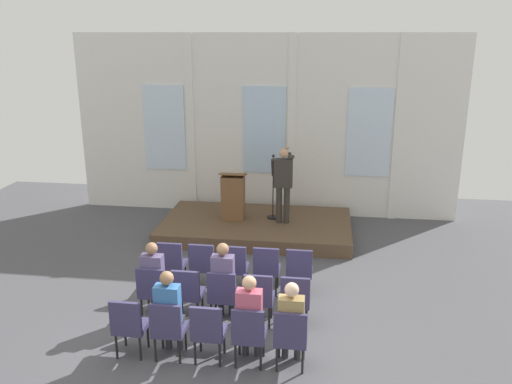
# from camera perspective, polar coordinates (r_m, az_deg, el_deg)

# --- Properties ---
(ground_plane) EXTENTS (16.43, 16.43, 0.00)m
(ground_plane) POSITION_cam_1_polar(r_m,az_deg,el_deg) (8.37, -4.49, -16.33)
(ground_plane) COLOR #4C4C51
(rear_partition) EXTENTS (9.76, 0.14, 4.58)m
(rear_partition) POSITION_cam_1_polar(r_m,az_deg,el_deg) (13.42, 1.05, 7.08)
(rear_partition) COLOR silver
(rear_partition) RESTS_ON ground
(stage_platform) EXTENTS (4.41, 2.51, 0.31)m
(stage_platform) POSITION_cam_1_polar(r_m,az_deg,el_deg) (12.50, 0.04, -3.79)
(stage_platform) COLOR brown
(stage_platform) RESTS_ON ground
(speaker) EXTENTS (0.52, 0.69, 1.76)m
(speaker) POSITION_cam_1_polar(r_m,az_deg,el_deg) (12.04, 2.96, 1.31)
(speaker) COLOR #332D28
(speaker) RESTS_ON stage_platform
(mic_stand) EXTENTS (0.28, 0.28, 1.55)m
(mic_stand) POSITION_cam_1_polar(r_m,az_deg,el_deg) (12.53, 1.84, -1.35)
(mic_stand) COLOR black
(mic_stand) RESTS_ON stage_platform
(lectern) EXTENTS (0.60, 0.48, 1.16)m
(lectern) POSITION_cam_1_polar(r_m,az_deg,el_deg) (12.43, -2.50, -0.47)
(lectern) COLOR brown
(lectern) RESTS_ON stage_platform
(chair_r0_c0) EXTENTS (0.46, 0.44, 0.94)m
(chair_r0_c0) POSITION_cam_1_polar(r_m,az_deg,el_deg) (9.90, -9.10, -7.43)
(chair_r0_c0) COLOR black
(chair_r0_c0) RESTS_ON ground
(chair_r0_c1) EXTENTS (0.46, 0.44, 0.94)m
(chair_r0_c1) POSITION_cam_1_polar(r_m,az_deg,el_deg) (9.75, -5.77, -7.68)
(chair_r0_c1) COLOR black
(chair_r0_c1) RESTS_ON ground
(chair_r0_c2) EXTENTS (0.46, 0.44, 0.94)m
(chair_r0_c2) POSITION_cam_1_polar(r_m,az_deg,el_deg) (9.64, -2.34, -7.90)
(chair_r0_c2) COLOR black
(chair_r0_c2) RESTS_ON ground
(chair_r0_c3) EXTENTS (0.46, 0.44, 0.94)m
(chair_r0_c3) POSITION_cam_1_polar(r_m,az_deg,el_deg) (9.56, 1.16, -8.11)
(chair_r0_c3) COLOR black
(chair_r0_c3) RESTS_ON ground
(chair_r0_c4) EXTENTS (0.46, 0.44, 0.94)m
(chair_r0_c4) POSITION_cam_1_polar(r_m,az_deg,el_deg) (9.52, 4.70, -8.28)
(chair_r0_c4) COLOR black
(chair_r0_c4) RESTS_ON ground
(chair_r1_c0) EXTENTS (0.46, 0.44, 0.94)m
(chair_r1_c0) POSITION_cam_1_polar(r_m,az_deg,el_deg) (8.97, -11.10, -10.24)
(chair_r1_c0) COLOR black
(chair_r1_c0) RESTS_ON ground
(audience_r1_c0) EXTENTS (0.36, 0.39, 1.33)m
(audience_r1_c0) POSITION_cam_1_polar(r_m,az_deg,el_deg) (8.94, -11.01, -8.85)
(audience_r1_c0) COLOR #2D2D33
(audience_r1_c0) RESTS_ON ground
(chair_r1_c1) EXTENTS (0.46, 0.44, 0.94)m
(chair_r1_c1) POSITION_cam_1_polar(r_m,az_deg,el_deg) (8.80, -7.41, -10.59)
(chair_r1_c1) COLOR black
(chair_r1_c1) RESTS_ON ground
(chair_r1_c2) EXTENTS (0.46, 0.44, 0.94)m
(chair_r1_c2) POSITION_cam_1_polar(r_m,az_deg,el_deg) (8.68, -3.60, -10.89)
(chair_r1_c2) COLOR black
(chair_r1_c2) RESTS_ON ground
(audience_r1_c2) EXTENTS (0.36, 0.39, 1.39)m
(audience_r1_c2) POSITION_cam_1_polar(r_m,az_deg,el_deg) (8.64, -3.53, -9.30)
(audience_r1_c2) COLOR #2D2D33
(audience_r1_c2) RESTS_ON ground
(chair_r1_c3) EXTENTS (0.46, 0.44, 0.94)m
(chair_r1_c3) POSITION_cam_1_polar(r_m,az_deg,el_deg) (8.59, 0.31, -11.16)
(chair_r1_c3) COLOR black
(chair_r1_c3) RESTS_ON ground
(chair_r1_c4) EXTENTS (0.46, 0.44, 0.94)m
(chair_r1_c4) POSITION_cam_1_polar(r_m,az_deg,el_deg) (8.55, 4.29, -11.37)
(chair_r1_c4) COLOR black
(chair_r1_c4) RESTS_ON ground
(chair_r2_c0) EXTENTS (0.46, 0.44, 0.94)m
(chair_r2_c0) POSITION_cam_1_polar(r_m,az_deg,el_deg) (8.07, -13.60, -13.68)
(chair_r2_c0) COLOR black
(chair_r2_c0) RESTS_ON ground
(chair_r2_c1) EXTENTS (0.46, 0.44, 0.94)m
(chair_r2_c1) POSITION_cam_1_polar(r_m,az_deg,el_deg) (7.89, -9.49, -14.17)
(chair_r2_c1) COLOR black
(chair_r2_c1) RESTS_ON ground
(audience_r2_c1) EXTENTS (0.36, 0.39, 1.38)m
(audience_r2_c1) POSITION_cam_1_polar(r_m,az_deg,el_deg) (7.85, -9.41, -12.46)
(audience_r2_c1) COLOR #2D2D33
(audience_r2_c1) RESTS_ON ground
(chair_r2_c2) EXTENTS (0.46, 0.44, 0.94)m
(chair_r2_c2) POSITION_cam_1_polar(r_m,az_deg,el_deg) (7.76, -5.21, -14.60)
(chair_r2_c2) COLOR black
(chair_r2_c2) RESTS_ON ground
(chair_r2_c3) EXTENTS (0.46, 0.44, 0.94)m
(chair_r2_c3) POSITION_cam_1_polar(r_m,az_deg,el_deg) (7.66, -0.77, -14.96)
(chair_r2_c3) COLOR black
(chair_r2_c3) RESTS_ON ground
(audience_r2_c3) EXTENTS (0.36, 0.39, 1.38)m
(audience_r2_c3) POSITION_cam_1_polar(r_m,az_deg,el_deg) (7.61, -0.69, -13.19)
(audience_r2_c3) COLOR #2D2D33
(audience_r2_c3) RESTS_ON ground
(chair_r2_c4) EXTENTS (0.46, 0.44, 0.94)m
(chair_r2_c4) POSITION_cam_1_polar(r_m,az_deg,el_deg) (7.61, 3.76, -15.25)
(chair_r2_c4) COLOR black
(chair_r2_c4) RESTS_ON ground
(audience_r2_c4) EXTENTS (0.36, 0.39, 1.32)m
(audience_r2_c4) POSITION_cam_1_polar(r_m,az_deg,el_deg) (7.57, 3.84, -13.66)
(audience_r2_c4) COLOR #2D2D33
(audience_r2_c4) RESTS_ON ground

